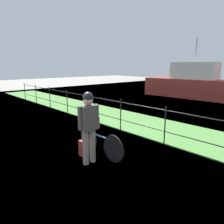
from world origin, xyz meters
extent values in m
plane|color=gray|center=(0.00, 0.00, 0.00)|extent=(60.00, 60.00, 0.00)
cube|color=#569342|center=(0.00, 3.59, 0.01)|extent=(27.00, 2.40, 0.03)
plane|color=#426684|center=(0.00, 11.16, 0.00)|extent=(30.00, 30.00, 0.00)
cylinder|color=black|center=(-9.00, 2.38, 0.56)|extent=(0.04, 0.04, 1.12)
cylinder|color=black|center=(-7.20, 2.38, 0.56)|extent=(0.04, 0.04, 1.12)
cylinder|color=black|center=(-5.40, 2.38, 0.56)|extent=(0.04, 0.04, 1.12)
cylinder|color=black|center=(-3.60, 2.38, 0.56)|extent=(0.04, 0.04, 1.12)
cylinder|color=black|center=(-1.80, 2.38, 0.56)|extent=(0.04, 0.04, 1.12)
cylinder|color=black|center=(0.00, 2.38, 0.56)|extent=(0.04, 0.04, 1.12)
cylinder|color=black|center=(1.80, 2.38, 0.56)|extent=(0.04, 0.04, 1.12)
cylinder|color=black|center=(0.00, 2.38, 0.39)|extent=(18.00, 0.03, 0.03)
cylinder|color=black|center=(0.00, 2.38, 1.01)|extent=(18.00, 0.03, 0.03)
cylinder|color=black|center=(1.63, 0.54, 0.33)|extent=(0.66, 0.05, 0.66)
cylinder|color=black|center=(0.64, 0.53, 0.33)|extent=(0.66, 0.05, 0.66)
cylinder|color=#3D569E|center=(1.13, 0.53, 0.51)|extent=(0.77, 0.05, 0.04)
cube|color=black|center=(0.76, 0.53, 0.56)|extent=(0.20, 0.09, 0.06)
cube|color=slate|center=(0.76, 0.53, 0.66)|extent=(0.36, 0.16, 0.02)
cube|color=#A87F51|center=(0.76, 0.53, 0.81)|extent=(0.40, 0.28, 0.29)
ellipsoid|color=#4C3D2D|center=(0.76, 0.53, 1.01)|extent=(0.28, 0.14, 0.13)
sphere|color=#4C3D2D|center=(0.88, 0.53, 1.07)|extent=(0.11, 0.11, 0.11)
cylinder|color=gray|center=(1.29, 0.18, 0.41)|extent=(0.14, 0.14, 0.82)
cylinder|color=gray|center=(1.29, -0.02, 0.41)|extent=(0.14, 0.14, 0.82)
cube|color=#4C4742|center=(1.29, 0.08, 1.10)|extent=(0.26, 0.40, 0.56)
cylinder|color=#4C4742|center=(1.29, 0.30, 1.13)|extent=(0.10, 0.10, 0.50)
cylinder|color=#4C4742|center=(1.29, -0.14, 1.13)|extent=(0.10, 0.10, 0.50)
sphere|color=tan|center=(1.29, 0.08, 1.49)|extent=(0.22, 0.22, 0.22)
sphere|color=black|center=(1.29, 0.08, 1.57)|extent=(0.23, 0.23, 0.23)
cube|color=maroon|center=(0.85, 0.26, 0.20)|extent=(0.20, 0.29, 0.40)
cube|color=#9E3328|center=(-2.03, 11.57, 0.65)|extent=(6.95, 2.30, 1.31)
cube|color=silver|center=(-2.03, 11.57, 1.88)|extent=(3.08, 1.53, 1.15)
cylinder|color=#B2B2B2|center=(-2.03, 11.57, 3.26)|extent=(0.10, 0.10, 1.60)
camera|label=1|loc=(5.01, -2.59, 2.25)|focal=33.44mm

